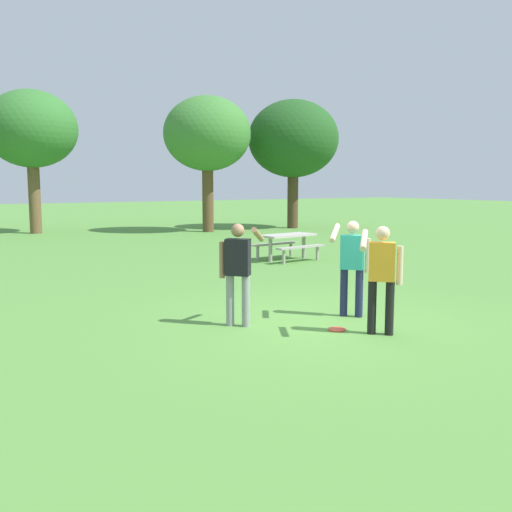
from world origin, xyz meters
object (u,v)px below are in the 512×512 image
(person_bystander, at_px, (352,261))
(tree_back_left, at_px, (293,139))
(tree_far_right, at_px, (31,130))
(tree_slender_mid, at_px, (207,135))
(person_catcher, at_px, (238,266))
(person_thrower, at_px, (382,272))
(picnic_table_near, at_px, (288,241))
(frisbee, at_px, (337,329))

(person_bystander, bearing_deg, tree_back_left, 57.29)
(tree_far_right, relative_size, tree_slender_mid, 1.02)
(person_catcher, distance_m, tree_back_left, 20.61)
(person_thrower, distance_m, tree_far_right, 21.53)
(person_bystander, xyz_separation_m, picnic_table_near, (3.28, 6.55, -0.40))
(tree_far_right, xyz_separation_m, tree_back_left, (11.69, -3.61, -0.18))
(frisbee, relative_size, tree_slender_mid, 0.04)
(picnic_table_near, height_order, tree_back_left, tree_back_left)
(person_bystander, distance_m, picnic_table_near, 7.33)
(person_thrower, xyz_separation_m, tree_slender_mid, (6.33, 17.87, 3.51))
(frisbee, bearing_deg, tree_slender_mid, 68.81)
(person_catcher, xyz_separation_m, tree_far_right, (0.84, 19.61, 3.64))
(person_bystander, xyz_separation_m, frisbee, (-0.81, -0.59, -0.95))
(person_catcher, height_order, tree_slender_mid, tree_slender_mid)
(person_catcher, xyz_separation_m, frisbee, (1.15, -1.07, -0.95))
(picnic_table_near, height_order, tree_far_right, tree_far_right)
(frisbee, bearing_deg, person_catcher, 137.21)
(tree_slender_mid, bearing_deg, person_bystander, -109.45)
(person_thrower, relative_size, person_catcher, 1.00)
(person_bystander, xyz_separation_m, tree_slender_mid, (5.91, 16.74, 3.51))
(person_bystander, relative_size, tree_slender_mid, 0.26)
(person_thrower, height_order, person_bystander, same)
(frisbee, relative_size, picnic_table_near, 0.15)
(picnic_table_near, bearing_deg, frisbee, -119.77)
(person_thrower, bearing_deg, tree_slender_mid, 70.51)
(picnic_table_near, distance_m, tree_back_left, 12.91)
(picnic_table_near, xyz_separation_m, tree_slender_mid, (2.64, 10.20, 3.91))
(tree_far_right, distance_m, tree_slender_mid, 7.78)
(person_thrower, relative_size, tree_far_right, 0.26)
(person_thrower, height_order, tree_far_right, tree_far_right)
(person_bystander, relative_size, picnic_table_near, 0.88)
(tree_far_right, bearing_deg, frisbee, -89.14)
(person_catcher, distance_m, tree_far_right, 19.96)
(person_catcher, distance_m, tree_slender_mid, 18.41)
(person_thrower, distance_m, tree_back_left, 21.03)
(person_bystander, relative_size, tree_far_right, 0.26)
(tree_far_right, distance_m, tree_back_left, 12.24)
(frisbee, bearing_deg, tree_far_right, 90.86)
(picnic_table_near, relative_size, tree_back_left, 0.29)
(tree_far_right, bearing_deg, person_bystander, -86.81)
(person_catcher, bearing_deg, person_thrower, -46.06)
(person_thrower, xyz_separation_m, tree_far_right, (-0.70, 21.21, 3.64))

